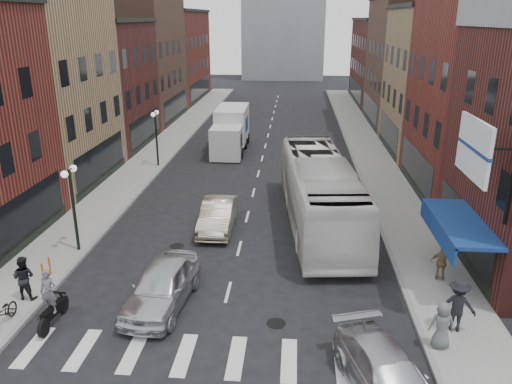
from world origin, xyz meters
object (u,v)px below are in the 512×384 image
motorcycle_rider (50,300)px  sedan_left_near (162,286)px  box_truck (231,130)px  sedan_left_far (218,215)px  ped_right_a (457,305)px  billboard_sign (476,151)px  ped_right_b (442,263)px  parked_bicycle (3,314)px  ped_right_c (442,325)px  bike_rack (46,269)px  transit_bus (320,192)px  curb_car (388,377)px  streetlamp_near (72,193)px  streetlamp_far (156,128)px  ped_left_solo (24,278)px

motorcycle_rider → sedan_left_near: motorcycle_rider is taller
box_truck → sedan_left_far: size_ratio=1.72×
box_truck → ped_right_a: bearing=-66.3°
billboard_sign → ped_right_b: billboard_sign is taller
parked_bicycle → ped_right_c: 14.90m
bike_rack → ped_right_a: 15.96m
transit_bus → sedan_left_far: bearing=-174.3°
parked_bicycle → transit_bus: bearing=42.7°
ped_right_a → ped_right_b: ped_right_a is taller
ped_right_c → box_truck: bearing=-68.7°
box_truck → curb_car: 28.72m
bike_rack → box_truck: box_truck is taller
sedan_left_far → streetlamp_near: bearing=-152.5°
curb_car → ped_right_a: bearing=31.5°
transit_bus → ped_right_c: transit_bus is taller
sedan_left_near → ped_right_b: (10.95, 2.56, 0.09)m
ped_right_b → ped_right_c: ped_right_c is taller
motorcycle_rider → ped_right_a: (14.07, 0.64, 0.09)m
streetlamp_far → transit_bus: streetlamp_far is taller
streetlamp_near → curb_car: streetlamp_near is taller
parked_bicycle → bike_rack: bearing=92.1°
parked_bicycle → ped_right_b: (16.11, 4.50, 0.33)m
streetlamp_near → motorcycle_rider: size_ratio=1.88×
sedan_left_far → transit_bus: bearing=10.8°
bike_rack → sedan_left_near: sedan_left_near is taller
curb_car → ped_right_c: (2.08, 2.29, 0.27)m
parked_bicycle → billboard_sign: bearing=9.4°
sedan_left_near → parked_bicycle: size_ratio=2.90×
sedan_left_near → curb_car: bearing=-23.2°
sedan_left_far → ped_left_solo: (-6.28, -7.50, 0.28)m
streetlamp_near → ped_left_solo: size_ratio=2.35×
motorcycle_rider → transit_bus: 13.96m
streetlamp_near → ped_left_solo: 4.69m
sedan_left_near → billboard_sign: bearing=9.2°
streetlamp_far → sedan_left_far: size_ratio=0.90×
curb_car → transit_bus: bearing=78.9°
streetlamp_far → ped_left_solo: 18.38m
transit_bus → sedan_left_near: (-6.18, -8.38, -0.97)m
streetlamp_near → ped_right_b: streetlamp_near is taller
transit_bus → ped_right_b: size_ratio=8.40×
box_truck → ped_right_b: (11.32, -20.72, -0.77)m
billboard_sign → ped_right_b: size_ratio=2.40×
box_truck → ped_right_b: 23.63m
transit_bus → sedan_left_near: bearing=-132.1°
motorcycle_rider → ped_right_c: (13.30, -0.39, -0.06)m
ped_right_a → parked_bicycle: bearing=16.6°
sedan_left_near → ped_right_c: 9.94m
motorcycle_rider → ped_right_a: bearing=7.6°
parked_bicycle → ped_right_c: ped_right_c is taller
bike_rack → ped_right_b: size_ratio=0.52×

